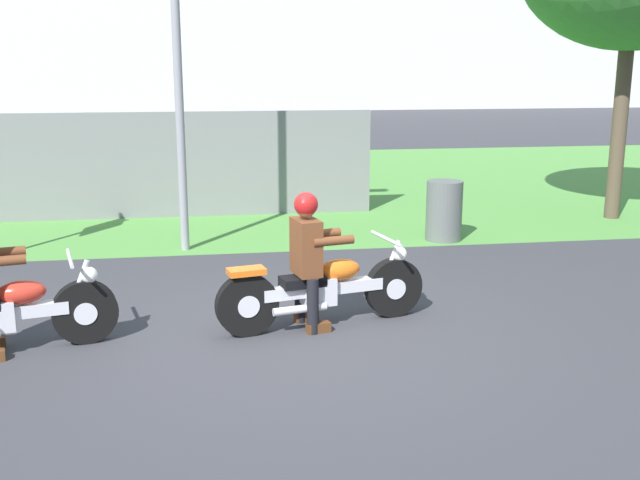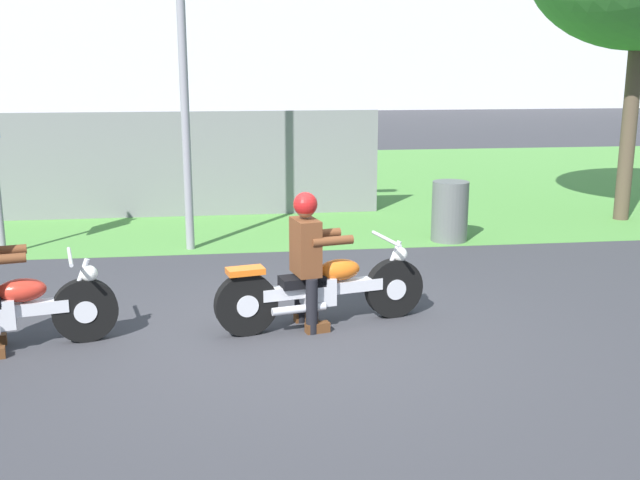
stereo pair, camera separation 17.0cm
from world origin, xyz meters
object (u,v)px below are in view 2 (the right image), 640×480
object	(u,v)px
streetlight_pole	(190,4)
trash_can	(450,211)
rider_lead	(307,250)
motorcycle_lead	(323,289)
motorcycle_follow	(3,311)

from	to	relation	value
streetlight_pole	trash_can	distance (m)	4.73
rider_lead	trash_can	size ratio (longest dim) A/B	1.55
motorcycle_lead	rider_lead	distance (m)	0.46
rider_lead	streetlight_pole	world-z (taller)	streetlight_pole
motorcycle_lead	rider_lead	xyz separation A→B (m)	(-0.17, -0.03, 0.43)
motorcycle_lead	rider_lead	size ratio (longest dim) A/B	1.58
motorcycle_lead	rider_lead	bearing A→B (deg)	179.15
motorcycle_lead	rider_lead	world-z (taller)	rider_lead
rider_lead	motorcycle_lead	bearing A→B (deg)	-0.85
motorcycle_follow	trash_can	size ratio (longest dim) A/B	2.28
motorcycle_follow	trash_can	world-z (taller)	trash_can
motorcycle_lead	trash_can	world-z (taller)	trash_can
motorcycle_lead	motorcycle_follow	distance (m)	3.04
motorcycle_follow	trash_can	bearing A→B (deg)	22.17
rider_lead	trash_can	world-z (taller)	rider_lead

